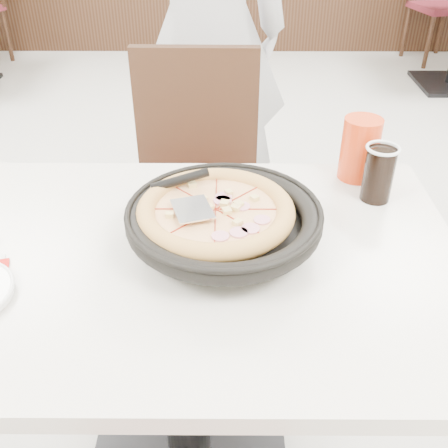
{
  "coord_description": "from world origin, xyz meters",
  "views": [
    {
      "loc": [
        0.19,
        -1.5,
        1.41
      ],
      "look_at": [
        0.19,
        -0.59,
        0.8
      ],
      "focal_mm": 42.0,
      "sensor_mm": 36.0,
      "label": 1
    }
  ],
  "objects_px": {
    "cola_glass": "(378,175)",
    "red_cup": "(360,149)",
    "chair_far": "(195,205)",
    "bg_chair_right_far": "(442,4)",
    "pizza_pan": "(224,227)",
    "pizza": "(216,218)",
    "main_table": "(185,372)",
    "diner_person": "(206,30)"
  },
  "relations": [
    {
      "from": "main_table",
      "to": "chair_far",
      "type": "xyz_separation_m",
      "value": [
        -0.0,
        0.62,
        0.1
      ]
    },
    {
      "from": "chair_far",
      "to": "bg_chair_right_far",
      "type": "bearing_deg",
      "value": -120.21
    },
    {
      "from": "cola_glass",
      "to": "bg_chair_right_far",
      "type": "xyz_separation_m",
      "value": [
        1.45,
        3.6,
        -0.34
      ]
    },
    {
      "from": "red_cup",
      "to": "bg_chair_right_far",
      "type": "distance_m",
      "value": 3.81
    },
    {
      "from": "red_cup",
      "to": "pizza",
      "type": "bearing_deg",
      "value": -141.27
    },
    {
      "from": "red_cup",
      "to": "diner_person",
      "type": "xyz_separation_m",
      "value": [
        -0.42,
        0.9,
        0.07
      ]
    },
    {
      "from": "pizza_pan",
      "to": "cola_glass",
      "type": "bearing_deg",
      "value": 27.07
    },
    {
      "from": "pizza_pan",
      "to": "pizza",
      "type": "relative_size",
      "value": 1.16
    },
    {
      "from": "red_cup",
      "to": "main_table",
      "type": "bearing_deg",
      "value": -143.25
    },
    {
      "from": "cola_glass",
      "to": "chair_far",
      "type": "bearing_deg",
      "value": 139.02
    },
    {
      "from": "main_table",
      "to": "cola_glass",
      "type": "relative_size",
      "value": 9.23
    },
    {
      "from": "pizza_pan",
      "to": "bg_chair_right_far",
      "type": "xyz_separation_m",
      "value": [
        1.82,
        3.79,
        -0.32
      ]
    },
    {
      "from": "pizza",
      "to": "diner_person",
      "type": "xyz_separation_m",
      "value": [
        -0.06,
        1.18,
        0.09
      ]
    },
    {
      "from": "main_table",
      "to": "pizza",
      "type": "bearing_deg",
      "value": 26.67
    },
    {
      "from": "main_table",
      "to": "pizza",
      "type": "height_order",
      "value": "pizza"
    },
    {
      "from": "pizza_pan",
      "to": "bg_chair_right_far",
      "type": "height_order",
      "value": "bg_chair_right_far"
    },
    {
      "from": "main_table",
      "to": "bg_chair_right_far",
      "type": "xyz_separation_m",
      "value": [
        1.91,
        3.82,
        0.1
      ]
    },
    {
      "from": "cola_glass",
      "to": "bg_chair_right_far",
      "type": "distance_m",
      "value": 3.9
    },
    {
      "from": "bg_chair_right_far",
      "to": "main_table",
      "type": "bearing_deg",
      "value": 47.93
    },
    {
      "from": "main_table",
      "to": "red_cup",
      "type": "xyz_separation_m",
      "value": [
        0.44,
        0.33,
        0.45
      ]
    },
    {
      "from": "cola_glass",
      "to": "pizza_pan",
      "type": "bearing_deg",
      "value": -152.93
    },
    {
      "from": "chair_far",
      "to": "pizza_pan",
      "type": "xyz_separation_m",
      "value": [
        0.1,
        -0.59,
        0.32
      ]
    },
    {
      "from": "red_cup",
      "to": "bg_chair_right_far",
      "type": "bearing_deg",
      "value": 67.11
    },
    {
      "from": "red_cup",
      "to": "bg_chair_right_far",
      "type": "xyz_separation_m",
      "value": [
        1.47,
        3.49,
        -0.35
      ]
    },
    {
      "from": "cola_glass",
      "to": "diner_person",
      "type": "height_order",
      "value": "diner_person"
    },
    {
      "from": "chair_far",
      "to": "cola_glass",
      "type": "distance_m",
      "value": 0.7
    },
    {
      "from": "chair_far",
      "to": "pizza",
      "type": "relative_size",
      "value": 3.28
    },
    {
      "from": "main_table",
      "to": "chair_far",
      "type": "relative_size",
      "value": 1.26
    },
    {
      "from": "main_table",
      "to": "diner_person",
      "type": "relative_size",
      "value": 0.67
    },
    {
      "from": "pizza_pan",
      "to": "main_table",
      "type": "bearing_deg",
      "value": -161.65
    },
    {
      "from": "pizza_pan",
      "to": "pizza",
      "type": "height_order",
      "value": "pizza"
    },
    {
      "from": "chair_far",
      "to": "bg_chair_right_far",
      "type": "xyz_separation_m",
      "value": [
        1.92,
        3.2,
        0.0
      ]
    },
    {
      "from": "pizza",
      "to": "bg_chair_right_far",
      "type": "xyz_separation_m",
      "value": [
        1.83,
        3.78,
        -0.34
      ]
    },
    {
      "from": "cola_glass",
      "to": "diner_person",
      "type": "distance_m",
      "value": 1.1
    },
    {
      "from": "pizza_pan",
      "to": "diner_person",
      "type": "relative_size",
      "value": 0.19
    },
    {
      "from": "main_table",
      "to": "chair_far",
      "type": "bearing_deg",
      "value": 90.23
    },
    {
      "from": "chair_far",
      "to": "pizza_pan",
      "type": "bearing_deg",
      "value": 100.37
    },
    {
      "from": "pizza_pan",
      "to": "diner_person",
      "type": "bearing_deg",
      "value": 93.58
    },
    {
      "from": "cola_glass",
      "to": "red_cup",
      "type": "distance_m",
      "value": 0.11
    },
    {
      "from": "diner_person",
      "to": "pizza_pan",
      "type": "bearing_deg",
      "value": 88.17
    },
    {
      "from": "bg_chair_right_far",
      "to": "diner_person",
      "type": "bearing_deg",
      "value": 38.48
    },
    {
      "from": "main_table",
      "to": "pizza_pan",
      "type": "height_order",
      "value": "pizza_pan"
    }
  ]
}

